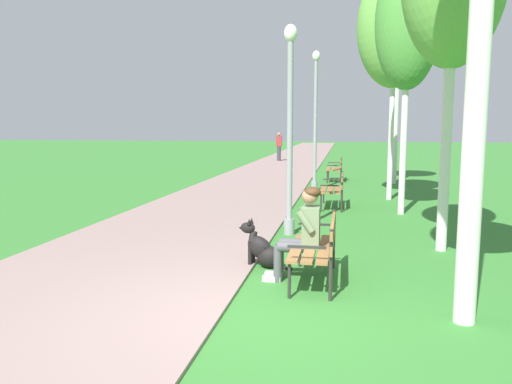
# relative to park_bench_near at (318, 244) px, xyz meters

# --- Properties ---
(ground_plane) EXTENTS (120.00, 120.00, 0.00)m
(ground_plane) POSITION_rel_park_bench_near_xyz_m (-0.61, -1.36, -0.51)
(ground_plane) COLOR #33752D
(paved_path) EXTENTS (3.76, 60.00, 0.04)m
(paved_path) POSITION_rel_park_bench_near_xyz_m (-2.82, 22.64, -0.49)
(paved_path) COLOR gray
(paved_path) RESTS_ON ground
(park_bench_near) EXTENTS (0.55, 1.50, 0.85)m
(park_bench_near) POSITION_rel_park_bench_near_xyz_m (0.00, 0.00, 0.00)
(park_bench_near) COLOR olive
(park_bench_near) RESTS_ON ground
(park_bench_mid) EXTENTS (0.55, 1.50, 0.85)m
(park_bench_mid) POSITION_rel_park_bench_near_xyz_m (0.07, 6.15, 0.00)
(park_bench_mid) COLOR olive
(park_bench_mid) RESTS_ON ground
(park_bench_far) EXTENTS (0.55, 1.50, 0.85)m
(park_bench_far) POSITION_rel_park_bench_near_xyz_m (-0.01, 12.25, 0.00)
(park_bench_far) COLOR olive
(park_bench_far) RESTS_ON ground
(person_seated_on_near_bench) EXTENTS (0.74, 0.49, 1.25)m
(person_seated_on_near_bench) POSITION_rel_park_bench_near_xyz_m (-0.21, 0.02, 0.17)
(person_seated_on_near_bench) COLOR #4C4C51
(person_seated_on_near_bench) RESTS_ON ground
(dog_black) EXTENTS (0.82, 0.37, 0.71)m
(dog_black) POSITION_rel_park_bench_near_xyz_m (-0.82, 0.56, -0.25)
(dog_black) COLOR black
(dog_black) RESTS_ON ground
(lamp_post_near) EXTENTS (0.24, 0.24, 3.82)m
(lamp_post_near) POSITION_rel_park_bench_near_xyz_m (-0.70, 2.84, 1.47)
(lamp_post_near) COLOR gray
(lamp_post_near) RESTS_ON ground
(lamp_post_mid) EXTENTS (0.24, 0.24, 4.29)m
(lamp_post_mid) POSITION_rel_park_bench_near_xyz_m (-0.63, 9.40, 1.71)
(lamp_post_mid) COLOR gray
(lamp_post_mid) RESTS_ON ground
(birch_tree_third) EXTENTS (1.43, 1.37, 5.79)m
(birch_tree_third) POSITION_rel_park_bench_near_xyz_m (1.61, 5.47, 3.76)
(birch_tree_third) COLOR silver
(birch_tree_third) RESTS_ON ground
(birch_tree_fourth) EXTENTS (1.98, 1.80, 6.22)m
(birch_tree_fourth) POSITION_rel_park_bench_near_xyz_m (1.52, 7.79, 4.09)
(birch_tree_fourth) COLOR silver
(birch_tree_fourth) RESTS_ON ground
(birch_tree_fifth) EXTENTS (1.97, 1.93, 6.16)m
(birch_tree_fifth) POSITION_rel_park_bench_near_xyz_m (1.98, 11.80, 4.32)
(birch_tree_fifth) COLOR silver
(birch_tree_fifth) RESTS_ON ground
(pedestrian_distant) EXTENTS (0.32, 0.22, 1.65)m
(pedestrian_distant) POSITION_rel_park_bench_near_xyz_m (-3.43, 22.04, 0.33)
(pedestrian_distant) COLOR #383842
(pedestrian_distant) RESTS_ON ground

